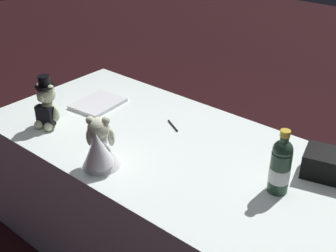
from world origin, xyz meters
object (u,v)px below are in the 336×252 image
(gift_case_black, at_px, (335,166))
(guestbook, at_px, (98,104))
(teddy_bear_bride, at_px, (99,147))
(champagne_bottle, at_px, (280,166))
(signing_pen, at_px, (172,125))
(teddy_bear_groom, at_px, (47,106))

(gift_case_black, distance_m, guestbook, 1.30)
(teddy_bear_bride, bearing_deg, champagne_bottle, 27.47)
(teddy_bear_bride, height_order, guestbook, teddy_bear_bride)
(champagne_bottle, bearing_deg, guestbook, 177.12)
(guestbook, bearing_deg, gift_case_black, 3.03)
(teddy_bear_bride, distance_m, signing_pen, 0.50)
(teddy_bear_groom, distance_m, signing_pen, 0.65)
(teddy_bear_groom, height_order, teddy_bear_bride, teddy_bear_groom)
(champagne_bottle, bearing_deg, signing_pen, 168.05)
(teddy_bear_groom, height_order, guestbook, teddy_bear_groom)
(teddy_bear_bride, bearing_deg, guestbook, 139.24)
(gift_case_black, bearing_deg, teddy_bear_bride, -143.92)
(teddy_bear_groom, height_order, champagne_bottle, champagne_bottle)
(teddy_bear_bride, bearing_deg, signing_pen, 89.85)
(teddy_bear_groom, bearing_deg, signing_pen, 39.67)
(champagne_bottle, xyz_separation_m, gift_case_black, (0.14, 0.24, -0.07))
(champagne_bottle, xyz_separation_m, guestbook, (-1.15, 0.06, -0.11))
(teddy_bear_groom, distance_m, champagne_bottle, 1.19)
(teddy_bear_bride, xyz_separation_m, champagne_bottle, (0.67, 0.35, 0.01))
(teddy_bear_groom, xyz_separation_m, teddy_bear_bride, (0.49, -0.09, -0.00))
(teddy_bear_groom, xyz_separation_m, champagne_bottle, (1.16, 0.26, 0.01))
(guestbook, bearing_deg, signing_pen, 5.01)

